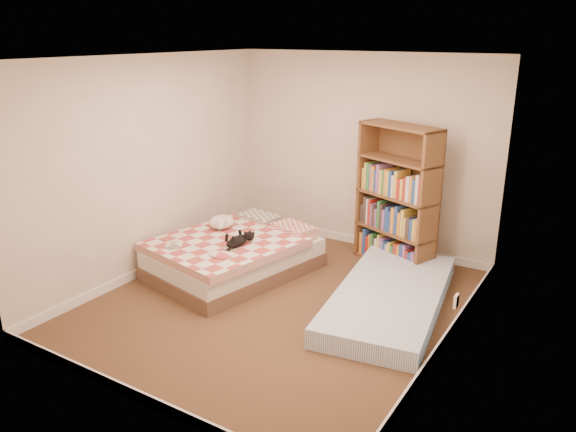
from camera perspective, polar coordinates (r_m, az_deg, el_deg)
The scene contains 6 objects.
room at distance 5.58m, azimuth -0.94°, elevation 2.32°, with size 3.51×4.01×2.51m.
bed at distance 6.66m, azimuth -5.31°, elevation -3.90°, with size 1.65×2.08×0.49m.
bookshelf at distance 6.88m, azimuth 10.94°, elevation -0.02°, with size 1.15×0.71×1.72m.
floor_mattress at distance 5.97m, azimuth 10.29°, elevation -8.15°, with size 1.01×2.25×0.20m, color #7CA4CE.
black_cat at distance 6.31m, azimuth -5.01°, elevation -2.47°, with size 0.24×0.58×0.13m.
white_dog at distance 6.86m, azimuth -6.77°, elevation -0.62°, with size 0.34×0.37×0.16m.
Camera 1 is at (2.91, -4.51, 2.73)m, focal length 35.00 mm.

